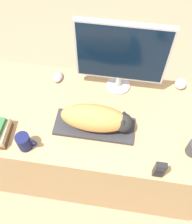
% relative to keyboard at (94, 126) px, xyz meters
% --- Properties ---
extents(ground_plane, '(12.00, 12.00, 0.00)m').
position_rel_keyboard_xyz_m(ground_plane, '(0.00, -0.26, -0.75)').
color(ground_plane, '#998466').
extents(desk, '(1.50, 0.69, 0.74)m').
position_rel_keyboard_xyz_m(desk, '(0.00, 0.08, -0.38)').
color(desk, tan).
rests_on(desk, ground_plane).
extents(keyboard, '(0.46, 0.17, 0.02)m').
position_rel_keyboard_xyz_m(keyboard, '(0.00, 0.00, 0.00)').
color(keyboard, '#2D2D33').
rests_on(keyboard, desk).
extents(cat, '(0.40, 0.15, 0.16)m').
position_rel_keyboard_xyz_m(cat, '(0.02, 0.00, 0.09)').
color(cat, '#D18C47').
rests_on(cat, keyboard).
extents(monitor, '(0.52, 0.15, 0.49)m').
position_rel_keyboard_xyz_m(monitor, '(0.10, 0.32, 0.26)').
color(monitor, '#B7B7BC').
rests_on(monitor, desk).
extents(computer_mouse, '(0.06, 0.09, 0.04)m').
position_rel_keyboard_xyz_m(computer_mouse, '(-0.29, 0.33, 0.01)').
color(computer_mouse, gray).
rests_on(computer_mouse, desk).
extents(coffee_mug, '(0.11, 0.08, 0.11)m').
position_rel_keyboard_xyz_m(coffee_mug, '(-0.35, -0.18, 0.04)').
color(coffee_mug, '#141947').
rests_on(coffee_mug, desk).
extents(baseball, '(0.07, 0.07, 0.07)m').
position_rel_keyboard_xyz_m(baseball, '(0.49, 0.38, 0.02)').
color(baseball, silver).
rests_on(baseball, desk).
extents(phone, '(0.05, 0.03, 0.13)m').
position_rel_keyboard_xyz_m(phone, '(0.37, -0.23, 0.05)').
color(phone, black).
rests_on(phone, desk).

